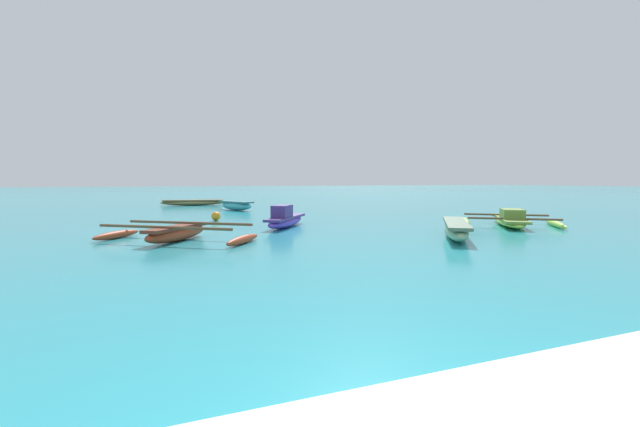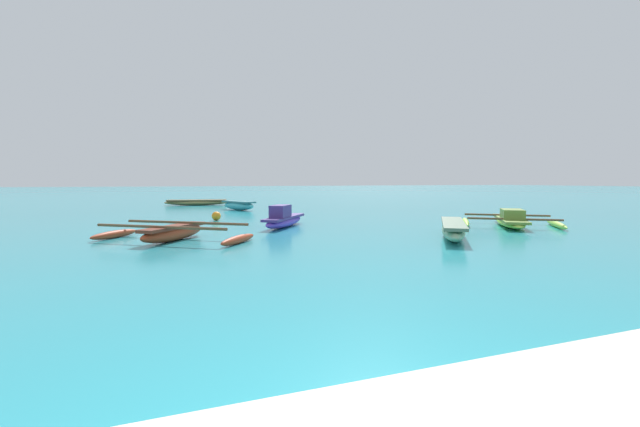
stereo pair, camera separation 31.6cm
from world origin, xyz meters
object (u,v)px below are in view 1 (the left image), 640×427
moored_boat_5 (193,202)px  moored_boat_0 (177,233)px  moored_boat_1 (510,220)px  mooring_buoy_0 (216,216)px  moored_boat_3 (236,205)px  moored_boat_4 (456,229)px  moored_boat_2 (285,219)px

moored_boat_5 → moored_boat_0: bearing=-88.9°
moored_boat_1 → mooring_buoy_0: (-8.95, 5.60, -0.02)m
moored_boat_1 → mooring_buoy_0: size_ratio=11.40×
moored_boat_3 → mooring_buoy_0: bearing=-43.5°
moored_boat_1 → moored_boat_4: (-3.71, -1.75, 0.05)m
moored_boat_3 → moored_boat_5: moored_boat_3 is taller
moored_boat_1 → moored_boat_2: bearing=108.3°
moored_boat_0 → moored_boat_5: 16.21m
moored_boat_1 → moored_boat_3: bearing=69.5°
moored_boat_0 → moored_boat_4: size_ratio=1.25×
moored_boat_2 → moored_boat_4: moored_boat_2 is taller
moored_boat_1 → moored_boat_4: bearing=152.3°
moored_boat_5 → moored_boat_4: bearing=-66.6°
moored_boat_5 → moored_boat_1: bearing=-54.1°
moored_boat_2 → moored_boat_4: size_ratio=0.86×
moored_boat_1 → moored_boat_3: moored_boat_1 is taller
moored_boat_5 → mooring_buoy_0: bearing=-83.1°
moored_boat_3 → mooring_buoy_0: size_ratio=7.06×
moored_boat_0 → moored_boat_1: moored_boat_1 is taller
moored_boat_0 → moored_boat_4: moored_boat_0 is taller
moored_boat_2 → moored_boat_4: 5.44m
moored_boat_1 → moored_boat_2: 7.58m
moored_boat_1 → moored_boat_2: size_ratio=1.41×
moored_boat_2 → mooring_buoy_0: bearing=64.9°
moored_boat_4 → moored_boat_5: bearing=51.4°
moored_boat_3 → moored_boat_5: 5.55m
moored_boat_0 → moored_boat_3: (3.59, 10.79, 0.05)m
moored_boat_5 → mooring_buoy_0: (-0.21, -10.87, -0.02)m
moored_boat_1 → moored_boat_5: bearing=65.0°
moored_boat_0 → moored_boat_5: moored_boat_0 is taller
moored_boat_0 → mooring_buoy_0: size_ratio=11.79×
moored_boat_2 → moored_boat_5: bearing=41.9°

